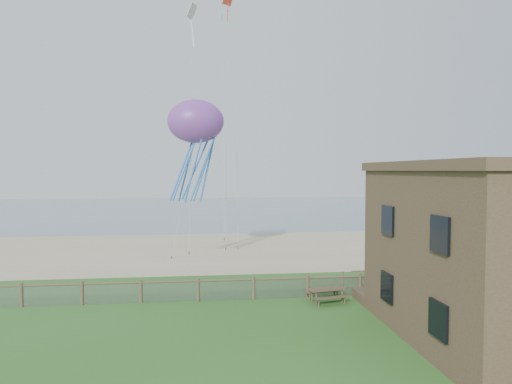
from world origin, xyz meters
TOP-DOWN VIEW (x-y plane):
  - ground at (0.00, 0.00)m, footprint 160.00×160.00m
  - sand_beach at (0.00, 22.00)m, footprint 72.00×20.00m
  - ocean at (0.00, 66.00)m, footprint 160.00×68.00m
  - chainlink_fence at (0.00, 6.00)m, footprint 36.20×0.20m
  - motel_deck at (13.00, 5.00)m, footprint 15.00×2.00m
  - picnic_table at (3.80, 5.00)m, footprint 2.17×1.79m
  - octopus_kite at (-3.22, 15.12)m, footprint 4.01×2.99m
  - kite_white at (-3.47, 16.09)m, footprint 2.03×1.72m
  - kite_red at (-0.70, 17.65)m, footprint 1.72×1.78m

SIDE VIEW (x-z plane):
  - ground at x=0.00m, z-range 0.00..0.00m
  - ocean at x=0.00m, z-range -0.01..0.01m
  - sand_beach at x=0.00m, z-range -0.01..0.01m
  - motel_deck at x=13.00m, z-range 0.00..0.50m
  - picnic_table at x=3.80m, z-range 0.00..0.81m
  - chainlink_fence at x=0.00m, z-range -0.07..1.18m
  - octopus_kite at x=-3.22m, z-range 4.63..12.48m
  - kite_white at x=-3.47m, z-range 16.65..19.30m
  - kite_red at x=-0.70m, z-range 18.90..20.95m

